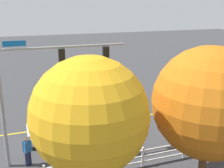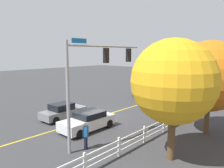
% 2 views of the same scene
% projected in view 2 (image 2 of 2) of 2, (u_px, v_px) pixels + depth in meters
% --- Properties ---
extents(ground_plane, '(120.00, 120.00, 0.00)m').
position_uv_depth(ground_plane, '(100.00, 117.00, 20.44)').
color(ground_plane, '#38383A').
extents(lane_center_stripe, '(28.00, 0.16, 0.01)m').
position_uv_depth(lane_center_stripe, '(126.00, 108.00, 23.37)').
color(lane_center_stripe, gold).
rests_on(lane_center_stripe, ground_plane).
extents(signal_assembly, '(6.74, 0.37, 6.79)m').
position_uv_depth(signal_assembly, '(95.00, 71.00, 13.91)').
color(signal_assembly, gray).
rests_on(signal_assembly, ground_plane).
extents(car_0, '(4.48, 1.98, 1.43)m').
position_uv_depth(car_0, '(88.00, 121.00, 16.89)').
color(car_0, silver).
rests_on(car_0, ground_plane).
extents(car_1, '(4.02, 2.03, 1.49)m').
position_uv_depth(car_1, '(175.00, 95.00, 27.40)').
color(car_1, black).
rests_on(car_1, ground_plane).
extents(car_2, '(4.26, 1.92, 1.44)m').
position_uv_depth(car_2, '(63.00, 111.00, 19.73)').
color(car_2, slate).
rests_on(car_2, ground_plane).
extents(car_3, '(4.09, 2.02, 1.33)m').
position_uv_depth(car_3, '(147.00, 93.00, 29.10)').
color(car_3, black).
rests_on(car_3, ground_plane).
extents(pedestrian, '(0.48, 0.43, 1.69)m').
position_uv_depth(pedestrian, '(86.00, 135.00, 13.45)').
color(pedestrian, '#191E3F').
rests_on(pedestrian, ground_plane).
extents(white_rail_fence, '(26.10, 0.10, 1.15)m').
position_uv_depth(white_rail_fence, '(179.00, 117.00, 18.24)').
color(white_rail_fence, white).
rests_on(white_rail_fence, ground_plane).
extents(tree_1, '(5.11, 5.11, 6.86)m').
position_uv_depth(tree_1, '(209.00, 76.00, 15.65)').
color(tree_1, brown).
rests_on(tree_1, ground_plane).
extents(tree_2, '(4.65, 4.65, 6.76)m').
position_uv_depth(tree_2, '(174.00, 82.00, 11.66)').
color(tree_2, brown).
rests_on(tree_2, ground_plane).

